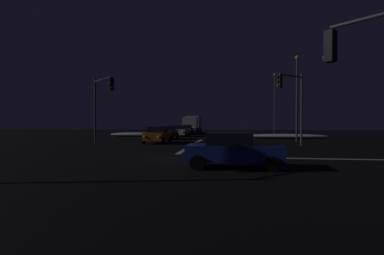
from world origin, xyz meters
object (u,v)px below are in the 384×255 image
at_px(sedan_gray, 187,130).
at_px(sedan_green, 168,132).
at_px(sedan_white, 181,131).
at_px(traffic_signal_ne, 292,96).
at_px(sedan_blue_crossing, 233,150).
at_px(traffic_signal_nw, 102,97).
at_px(sedan_orange, 158,135).
at_px(streetlamp_right_near, 297,92).
at_px(streetlamp_right_far, 275,100).
at_px(box_truck, 193,124).

bearing_deg(sedan_gray, sedan_green, -91.75).
xyz_separation_m(sedan_white, traffic_signal_ne, (11.95, -14.74, 3.39)).
height_order(sedan_green, sedan_blue_crossing, same).
relative_size(sedan_green, traffic_signal_nw, 0.71).
distance_m(sedan_orange, streetlamp_right_near, 14.89).
bearing_deg(sedan_white, sedan_green, -95.27).
height_order(sedan_green, traffic_signal_nw, traffic_signal_nw).
bearing_deg(sedan_white, sedan_gray, 91.50).
height_order(sedan_white, traffic_signal_nw, traffic_signal_nw).
xyz_separation_m(sedan_gray, traffic_signal_nw, (-4.44, -21.47, 3.42)).
distance_m(traffic_signal_nw, streetlamp_right_near, 19.32).
relative_size(traffic_signal_ne, traffic_signal_nw, 1.00).
relative_size(sedan_green, sedan_blue_crossing, 1.00).
relative_size(sedan_gray, streetlamp_right_far, 0.45).
bearing_deg(sedan_gray, box_truck, 89.03).
bearing_deg(sedan_blue_crossing, box_truck, 100.02).
bearing_deg(streetlamp_right_far, sedan_blue_crossing, -100.83).
height_order(streetlamp_right_near, streetlamp_right_far, streetlamp_right_far).
height_order(sedan_orange, sedan_white, same).
height_order(sedan_orange, sedan_green, same).
bearing_deg(streetlamp_right_far, sedan_white, -151.43).
distance_m(box_truck, sedan_blue_crossing, 40.64).
xyz_separation_m(sedan_orange, traffic_signal_ne, (12.07, -2.30, 3.39)).
xyz_separation_m(traffic_signal_ne, traffic_signal_nw, (-16.56, -0.27, 0.03)).
xyz_separation_m(traffic_signal_ne, streetlamp_right_far, (1.64, 22.14, 1.32)).
bearing_deg(traffic_signal_nw, sedan_orange, 29.72).
relative_size(box_truck, streetlamp_right_far, 0.86).
bearing_deg(streetlamp_right_far, streetlamp_right_near, -90.00).
distance_m(sedan_white, streetlamp_right_far, 16.18).
xyz_separation_m(traffic_signal_ne, streetlamp_right_near, (1.64, 6.14, 0.92)).
distance_m(sedan_orange, traffic_signal_ne, 12.75).
bearing_deg(traffic_signal_nw, sedan_gray, 78.31).
bearing_deg(streetlamp_right_near, sedan_gray, 132.42).
distance_m(sedan_orange, streetlamp_right_far, 24.58).
relative_size(sedan_orange, sedan_green, 1.00).
relative_size(traffic_signal_nw, streetlamp_right_near, 0.69).
height_order(box_truck, streetlamp_right_far, streetlamp_right_far).
bearing_deg(streetlamp_right_far, sedan_green, -136.67).
relative_size(sedan_green, traffic_signal_ne, 0.70).
bearing_deg(sedan_green, sedan_blue_crossing, -70.27).
bearing_deg(traffic_signal_ne, traffic_signal_nw, -179.08).
bearing_deg(box_truck, traffic_signal_nw, -99.23).
height_order(sedan_white, streetlamp_right_far, streetlamp_right_far).
bearing_deg(sedan_orange, sedan_green, 93.74).
bearing_deg(traffic_signal_nw, traffic_signal_ne, 0.92).
distance_m(sedan_blue_crossing, traffic_signal_ne, 13.65).
xyz_separation_m(sedan_blue_crossing, streetlamp_right_far, (6.59, 34.41, 4.71)).
bearing_deg(sedan_orange, traffic_signal_ne, -10.77).
relative_size(sedan_blue_crossing, traffic_signal_ne, 0.70).
bearing_deg(sedan_green, sedan_orange, -86.26).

